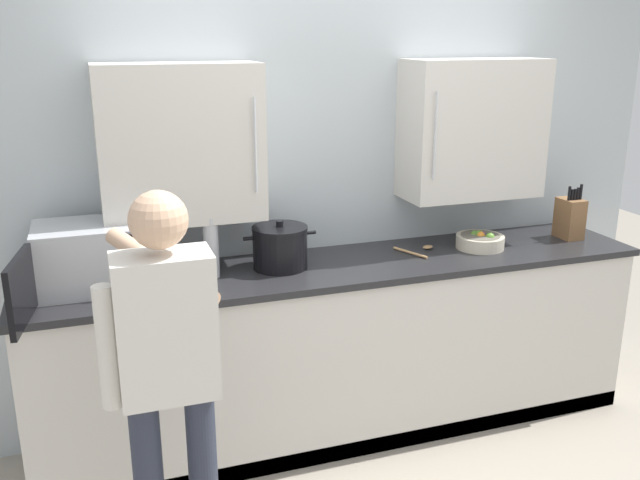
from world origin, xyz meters
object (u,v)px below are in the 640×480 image
(microwave_oven, at_px, (89,257))
(knife_block, at_px, (570,218))
(wooden_spoon, at_px, (419,250))
(stock_pot, at_px, (280,247))
(person_figure, at_px, (166,363))
(thermos_flask, at_px, (211,247))
(fruit_bowl, at_px, (480,240))

(microwave_oven, xyz_separation_m, knife_block, (2.58, -0.02, -0.03))
(microwave_oven, bearing_deg, wooden_spoon, 0.76)
(stock_pot, xyz_separation_m, knife_block, (1.69, -0.03, 0.01))
(knife_block, relative_size, person_figure, 0.20)
(thermos_flask, height_order, knife_block, knife_block)
(knife_block, height_order, person_figure, person_figure)
(thermos_flask, height_order, wooden_spoon, thermos_flask)
(fruit_bowl, bearing_deg, stock_pot, 178.13)
(microwave_oven, distance_m, stock_pot, 0.89)
(thermos_flask, bearing_deg, person_figure, -110.81)
(knife_block, bearing_deg, stock_pot, 179.08)
(fruit_bowl, distance_m, knife_block, 0.58)
(knife_block, distance_m, person_figure, 2.50)
(microwave_oven, bearing_deg, thermos_flask, -1.65)
(wooden_spoon, distance_m, fruit_bowl, 0.34)
(microwave_oven, height_order, wooden_spoon, microwave_oven)
(stock_pot, relative_size, fruit_bowl, 1.43)
(fruit_bowl, height_order, knife_block, knife_block)
(wooden_spoon, height_order, stock_pot, stock_pot)
(microwave_oven, height_order, person_figure, person_figure)
(thermos_flask, distance_m, fruit_bowl, 1.46)
(stock_pot, distance_m, knife_block, 1.69)
(fruit_bowl, bearing_deg, person_figure, -155.18)
(microwave_oven, distance_m, person_figure, 0.89)
(thermos_flask, distance_m, stock_pot, 0.35)
(stock_pot, bearing_deg, knife_block, -0.92)
(microwave_oven, bearing_deg, fruit_bowl, -0.76)
(fruit_bowl, bearing_deg, wooden_spoon, 171.80)
(fruit_bowl, xyz_separation_m, person_figure, (-1.77, -0.82, -0.05))
(person_figure, bearing_deg, microwave_oven, 105.42)
(wooden_spoon, distance_m, knife_block, 0.93)
(thermos_flask, height_order, stock_pot, thermos_flask)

